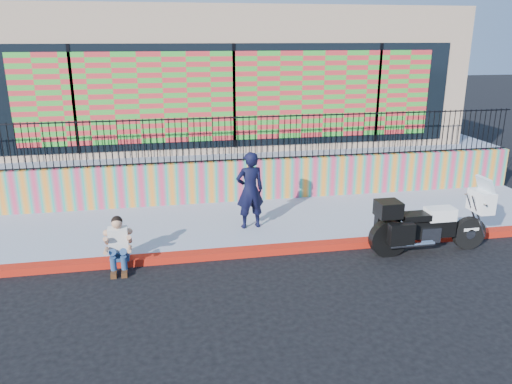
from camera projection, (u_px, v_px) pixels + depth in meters
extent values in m
plane|color=black|center=(264.00, 254.00, 10.62)|extent=(90.00, 90.00, 0.00)
cube|color=#A41A0B|center=(264.00, 250.00, 10.60)|extent=(16.00, 0.30, 0.15)
cube|color=#8C94A8|center=(250.00, 223.00, 12.15)|extent=(16.00, 3.00, 0.15)
cube|color=#DC3A62|center=(240.00, 181.00, 13.46)|extent=(16.00, 0.20, 1.10)
cube|color=#8C94A8|center=(218.00, 145.00, 18.26)|extent=(16.00, 10.00, 1.25)
cube|color=tan|center=(217.00, 72.00, 17.29)|extent=(14.00, 8.00, 4.00)
cube|color=black|center=(234.00, 96.00, 13.64)|extent=(12.60, 0.04, 2.80)
cube|color=red|center=(234.00, 97.00, 13.61)|extent=(11.48, 0.02, 2.40)
cylinder|color=black|center=(469.00, 233.00, 10.78)|extent=(0.72, 0.15, 0.72)
cylinder|color=black|center=(388.00, 239.00, 10.45)|extent=(0.72, 0.15, 0.72)
cube|color=black|center=(430.00, 228.00, 10.56)|extent=(1.04, 0.31, 0.37)
cube|color=silver|center=(427.00, 233.00, 10.58)|extent=(0.44, 0.37, 0.33)
cube|color=white|center=(440.00, 214.00, 10.50)|extent=(0.60, 0.35, 0.26)
cube|color=black|center=(414.00, 216.00, 10.40)|extent=(0.60, 0.37, 0.13)
cube|color=white|center=(481.00, 201.00, 10.60)|extent=(0.33, 0.57, 0.46)
cube|color=silver|center=(485.00, 185.00, 10.50)|extent=(0.20, 0.50, 0.37)
cube|color=black|center=(388.00, 209.00, 10.24)|extent=(0.48, 0.46, 0.33)
cube|color=black|center=(401.00, 234.00, 10.09)|extent=(0.53, 0.20, 0.44)
cube|color=black|center=(387.00, 223.00, 10.70)|extent=(0.53, 0.20, 0.44)
cube|color=white|center=(469.00, 228.00, 10.75)|extent=(0.35, 0.18, 0.07)
imported|color=black|center=(250.00, 190.00, 11.43)|extent=(0.71, 0.51, 1.81)
cube|color=navy|center=(120.00, 255.00, 9.99)|extent=(0.36, 0.28, 0.18)
cube|color=silver|center=(119.00, 240.00, 9.84)|extent=(0.38, 0.27, 0.54)
sphere|color=tan|center=(117.00, 223.00, 9.70)|extent=(0.21, 0.21, 0.21)
cube|color=#472814|center=(114.00, 274.00, 9.61)|extent=(0.11, 0.26, 0.10)
cube|color=#472814|center=(125.00, 273.00, 9.65)|extent=(0.11, 0.26, 0.10)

